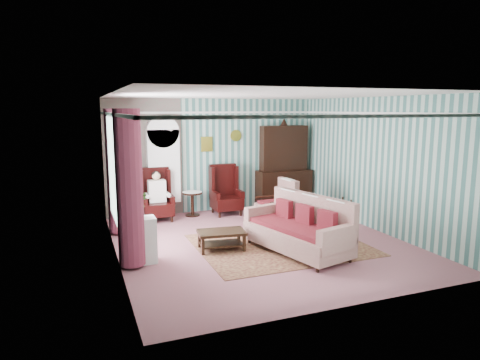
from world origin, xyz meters
name	(u,v)px	position (x,y,z in m)	size (l,w,h in m)	color
floor	(260,242)	(0.00, 0.00, 0.00)	(6.00, 6.00, 0.00)	#99595F
room_shell	(228,143)	(-0.62, 0.18, 2.01)	(5.53, 6.02, 2.91)	#3B6B65
bookcase	(164,171)	(-1.35, 2.84, 1.12)	(0.80, 0.28, 2.24)	silver
dresser_hutch	(284,164)	(1.90, 2.72, 1.18)	(1.50, 0.56, 2.36)	black
wingback_left	(157,195)	(-1.60, 2.45, 0.62)	(0.76, 0.80, 1.25)	black
wingback_right	(227,190)	(0.15, 2.45, 0.62)	(0.76, 0.80, 1.25)	black
seated_woman	(157,196)	(-1.60, 2.45, 0.59)	(0.44, 0.40, 1.18)	silver
round_side_table	(192,204)	(-0.70, 2.60, 0.30)	(0.50, 0.50, 0.60)	black
nest_table	(339,209)	(2.47, 0.90, 0.27)	(0.45, 0.38, 0.54)	black
plant_stand	(140,241)	(-2.40, -0.30, 0.40)	(0.55, 0.35, 0.80)	silver
rug	(280,245)	(0.30, -0.30, 0.01)	(3.20, 2.60, 0.01)	#4E1A1D
sofa	(297,223)	(0.40, -0.78, 0.55)	(2.13, 1.11, 1.10)	#B9B48F
floral_armchair	(276,204)	(0.92, 1.17, 0.47)	(0.85, 0.73, 0.95)	tan
coffee_table	(221,240)	(-0.86, -0.15, 0.18)	(0.89, 0.55, 0.37)	black
potted_plant_a	(135,207)	(-2.47, -0.42, 1.03)	(0.42, 0.36, 0.46)	#245219
potted_plant_b	(140,204)	(-2.35, -0.17, 1.01)	(0.23, 0.19, 0.42)	#25551A
potted_plant_c	(135,206)	(-2.45, -0.29, 1.01)	(0.23, 0.23, 0.42)	#245A1C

